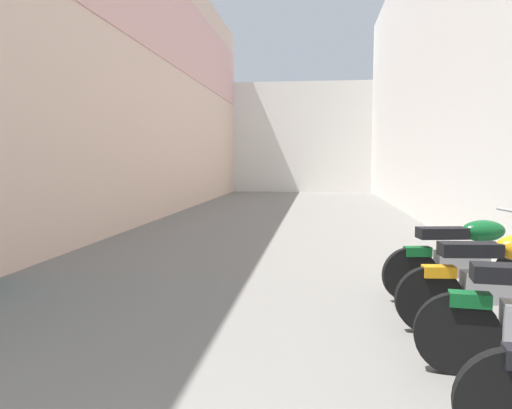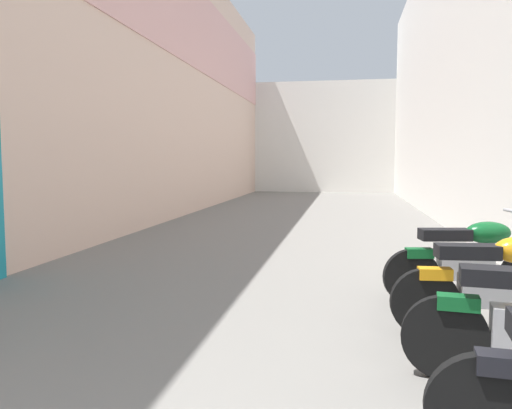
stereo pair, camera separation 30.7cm
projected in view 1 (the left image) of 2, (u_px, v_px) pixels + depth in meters
The scene contains 6 objects.
ground_plane at pixel (278, 235), 10.55m from camera, with size 41.18×41.18×0.00m, color slate.
building_left at pixel (142, 67), 12.57m from camera, with size 0.45×25.18×7.64m.
building_right at pixel (439, 57), 11.76m from camera, with size 0.45×25.18×7.86m.
building_far_end at pixel (302, 138), 25.74m from camera, with size 9.75×2.00×5.38m, color silver.
motorcycle_fourth at pixel (502, 278), 4.51m from camera, with size 1.85×0.58×1.04m.
motorcycle_fifth at pixel (467, 256), 5.56m from camera, with size 1.84×0.58×1.04m.
Camera 1 is at (0.79, 0.16, 1.55)m, focal length 35.61 mm.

